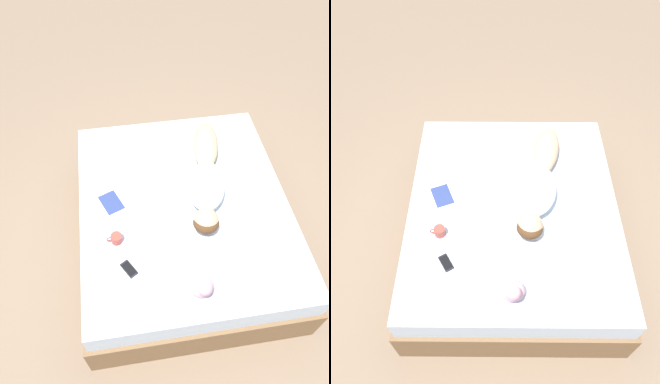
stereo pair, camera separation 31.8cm
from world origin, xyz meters
TOP-DOWN VIEW (x-y plane):
  - ground_plane at (0.00, 0.00)m, footprint 12.00×12.00m
  - bed at (0.00, 0.00)m, footprint 1.82×2.14m
  - person at (-0.22, -0.15)m, footprint 0.50×1.29m
  - open_magazine at (0.51, -0.12)m, footprint 0.56×0.48m
  - coffee_mug at (0.59, 0.30)m, footprint 0.12×0.09m
  - cell_phone at (0.52, 0.56)m, footprint 0.14×0.16m
  - plush_toy at (0.03, 0.82)m, footprint 0.18×0.20m

SIDE VIEW (x-z plane):
  - ground_plane at x=0.00m, z-range 0.00..0.00m
  - bed at x=0.00m, z-range 0.00..0.61m
  - open_magazine at x=0.51m, z-range 0.61..0.62m
  - cell_phone at x=0.52m, z-range 0.61..0.62m
  - coffee_mug at x=0.59m, z-range 0.61..0.69m
  - plush_toy at x=0.03m, z-range 0.59..0.83m
  - person at x=-0.22m, z-range 0.60..0.83m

